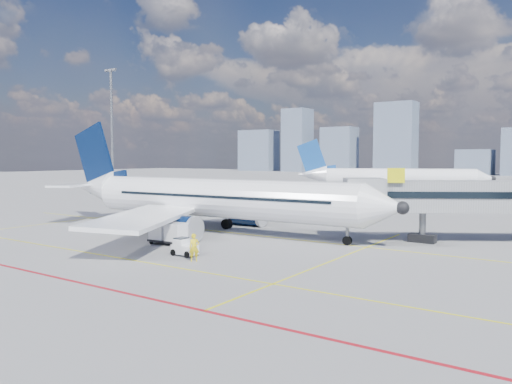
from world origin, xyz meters
TOP-DOWN VIEW (x-y plane):
  - ground at (0.00, 0.00)m, footprint 420.00×420.00m
  - apron_markings at (-0.58, -3.91)m, footprint 90.00×35.12m
  - floodlight_mast_nw at (-55.00, 40.00)m, footprint 3.20×0.61m
  - distant_skyline at (-15.99, 190.00)m, footprint 249.02×15.89m
  - main_aircraft at (-2.05, 7.30)m, footprint 38.15×33.23m
  - second_aircraft at (-3.29, 63.00)m, footprint 35.02×29.70m
  - baggage_tug at (4.23, -2.74)m, footprint 1.89×1.15m
  - cargo_dolly at (-0.03, 0.02)m, footprint 3.39×1.66m
  - belt_loader at (-6.81, 3.77)m, footprint 5.55×2.27m
  - ramp_worker at (6.21, -3.84)m, footprint 0.82×0.83m

SIDE VIEW (x-z plane):
  - ground at x=0.00m, z-range 0.00..0.00m
  - apron_markings at x=-0.58m, z-range 0.00..0.01m
  - belt_loader at x=-6.81m, z-range -0.54..1.69m
  - baggage_tug at x=4.23m, z-range -0.03..1.27m
  - ramp_worker at x=6.21m, z-range 0.00..1.93m
  - cargo_dolly at x=-0.03m, z-range 0.09..1.91m
  - main_aircraft at x=-2.05m, z-range -2.34..8.78m
  - second_aircraft at x=-3.29m, z-range -2.16..8.61m
  - distant_skyline at x=-15.99m, z-range -4.28..27.19m
  - floodlight_mast_nw at x=-55.00m, z-range 0.86..26.31m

